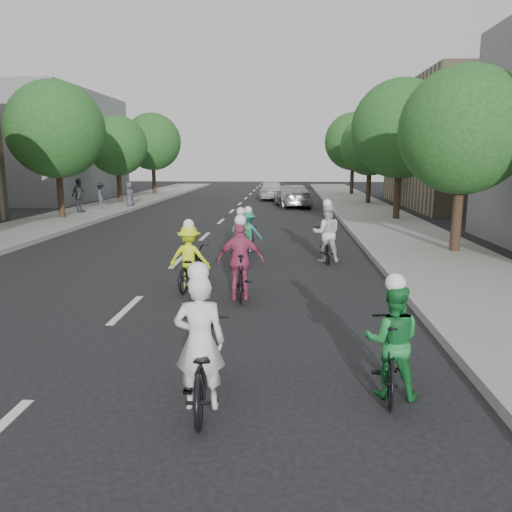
# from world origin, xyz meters

# --- Properties ---
(ground) EXTENTS (120.00, 120.00, 0.00)m
(ground) POSITION_xyz_m (0.00, 0.00, 0.00)
(ground) COLOR black
(ground) RESTS_ON ground
(sidewalk_left) EXTENTS (4.00, 80.00, 0.15)m
(sidewalk_left) POSITION_xyz_m (-8.00, 10.00, 0.07)
(sidewalk_left) COLOR gray
(sidewalk_left) RESTS_ON ground
(curb_left) EXTENTS (0.18, 80.00, 0.18)m
(curb_left) POSITION_xyz_m (-6.05, 10.00, 0.09)
(curb_left) COLOR #999993
(curb_left) RESTS_ON ground
(sidewalk_right) EXTENTS (4.00, 80.00, 0.15)m
(sidewalk_right) POSITION_xyz_m (8.00, 10.00, 0.07)
(sidewalk_right) COLOR gray
(sidewalk_right) RESTS_ON ground
(curb_right) EXTENTS (0.18, 80.00, 0.18)m
(curb_right) POSITION_xyz_m (6.05, 10.00, 0.09)
(curb_right) COLOR #999993
(curb_right) RESTS_ON ground
(bldg_sw) EXTENTS (10.00, 14.00, 8.00)m
(bldg_sw) POSITION_xyz_m (-16.00, 28.00, 4.00)
(bldg_sw) COLOR slate
(bldg_sw) RESTS_ON ground
(bldg_se) EXTENTS (10.00, 14.00, 8.00)m
(bldg_se) POSITION_xyz_m (16.00, 24.00, 4.00)
(bldg_se) COLOR gray
(bldg_se) RESTS_ON ground
(tree_l_3) EXTENTS (4.80, 4.80, 6.93)m
(tree_l_3) POSITION_xyz_m (-8.20, 15.00, 4.52)
(tree_l_3) COLOR black
(tree_l_3) RESTS_ON ground
(tree_l_4) EXTENTS (4.00, 4.00, 5.97)m
(tree_l_4) POSITION_xyz_m (-8.20, 24.00, 3.96)
(tree_l_4) COLOR black
(tree_l_4) RESTS_ON ground
(tree_l_5) EXTENTS (4.80, 4.80, 6.93)m
(tree_l_5) POSITION_xyz_m (-8.20, 33.00, 4.52)
(tree_l_5) COLOR black
(tree_l_5) RESTS_ON ground
(tree_r_0) EXTENTS (4.00, 4.00, 5.97)m
(tree_r_0) POSITION_xyz_m (8.80, 6.60, 3.96)
(tree_r_0) COLOR black
(tree_r_0) RESTS_ON ground
(tree_r_1) EXTENTS (4.80, 4.80, 6.93)m
(tree_r_1) POSITION_xyz_m (8.80, 15.60, 4.52)
(tree_r_1) COLOR black
(tree_r_1) RESTS_ON ground
(tree_r_2) EXTENTS (4.00, 4.00, 5.97)m
(tree_r_2) POSITION_xyz_m (8.80, 24.60, 3.96)
(tree_r_2) COLOR black
(tree_r_2) RESTS_ON ground
(tree_r_3) EXTENTS (4.80, 4.80, 6.93)m
(tree_r_3) POSITION_xyz_m (8.80, 33.60, 4.52)
(tree_r_3) COLOR black
(tree_r_3) RESTS_ON ground
(cyclist_0) EXTENTS (0.87, 1.93, 1.91)m
(cyclist_0) POSITION_xyz_m (4.53, 5.36, 0.68)
(cyclist_0) COLOR black
(cyclist_0) RESTS_ON ground
(cyclist_1) EXTENTS (1.05, 1.96, 1.69)m
(cyclist_1) POSITION_xyz_m (1.00, 1.86, 0.62)
(cyclist_1) COLOR black
(cyclist_1) RESTS_ON ground
(cyclist_2) EXTENTS (0.84, 1.98, 1.88)m
(cyclist_2) POSITION_xyz_m (2.27, -3.94, 0.61)
(cyclist_2) COLOR black
(cyclist_2) RESTS_ON ground
(cyclist_3) EXTENTS (0.81, 1.76, 1.66)m
(cyclist_3) POSITION_xyz_m (4.72, -3.48, 0.63)
(cyclist_3) COLOR black
(cyclist_3) RESTS_ON ground
(cyclist_4) EXTENTS (0.99, 1.57, 1.57)m
(cyclist_4) POSITION_xyz_m (2.05, 6.45, 0.61)
(cyclist_4) COLOR black
(cyclist_4) RESTS_ON ground
(cyclist_5) EXTENTS (1.06, 1.78, 1.91)m
(cyclist_5) POSITION_xyz_m (2.32, 1.01, 0.70)
(cyclist_5) COLOR black
(cyclist_5) RESTS_ON ground
(cyclist_6) EXTENTS (0.66, 1.75, 1.69)m
(cyclist_6) POSITION_xyz_m (1.96, 4.86, 0.60)
(cyclist_6) COLOR black
(cyclist_6) RESTS_ON ground
(follow_car_lead) EXTENTS (2.73, 5.20, 1.44)m
(follow_car_lead) POSITION_xyz_m (3.67, 23.06, 0.72)
(follow_car_lead) COLOR #B3B2B7
(follow_car_lead) RESTS_ON ground
(follow_car_trail) EXTENTS (1.98, 4.55, 1.53)m
(follow_car_trail) POSITION_xyz_m (2.08, 28.56, 0.76)
(follow_car_trail) COLOR silver
(follow_car_trail) RESTS_ON ground
(spectator_0) EXTENTS (0.93, 1.19, 1.62)m
(spectator_0) POSITION_xyz_m (-7.79, 19.50, 0.96)
(spectator_0) COLOR #484854
(spectator_0) RESTS_ON sidewalk_left
(spectator_1) EXTENTS (0.70, 1.18, 1.88)m
(spectator_1) POSITION_xyz_m (-8.28, 17.41, 1.09)
(spectator_1) COLOR #44434F
(spectator_1) RESTS_ON sidewalk_left
(spectator_2) EXTENTS (0.64, 0.83, 1.52)m
(spectator_2) POSITION_xyz_m (-6.56, 21.03, 0.91)
(spectator_2) COLOR #474953
(spectator_2) RESTS_ON sidewalk_left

